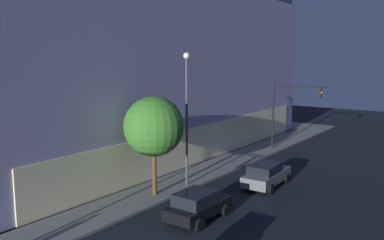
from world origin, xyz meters
The scene contains 6 objects.
modern_building centered at (15.69, 24.03, 8.60)m, with size 37.78×31.43×17.33m.
traffic_light_far_corner centered at (23.76, 4.51, 4.47)m, with size 0.62×5.03×6.41m.
street_lamp_sidewalk centered at (9.62, 5.80, 5.62)m, with size 0.44×0.44×8.84m.
sidewalk_tree centered at (6.82, 6.23, 4.47)m, with size 3.72×3.72×6.19m.
car_black centered at (5.43, 1.93, 0.81)m, with size 4.09×2.09×1.57m.
car_grey centered at (12.87, 1.50, 0.82)m, with size 4.62×2.19×1.59m.
Camera 1 is at (-11.60, -10.11, 8.59)m, focal length 37.96 mm.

